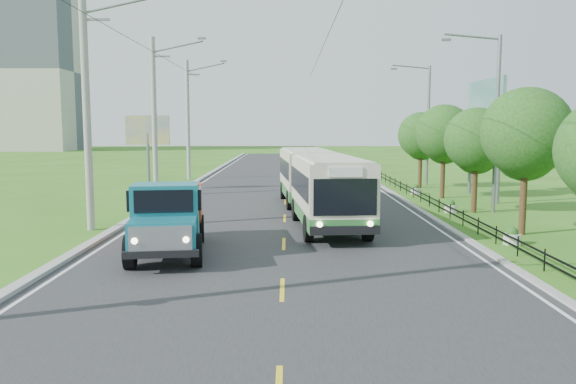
{
  "coord_description": "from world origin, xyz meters",
  "views": [
    {
      "loc": [
        0.15,
        -14.77,
        4.37
      ],
      "look_at": [
        0.16,
        6.74,
        1.9
      ],
      "focal_mm": 35.0,
      "sensor_mm": 36.0,
      "label": 1
    }
  ],
  "objects_px": {
    "pole_near": "(87,110)",
    "streetlight_far": "(426,121)",
    "pole_mid": "(155,116)",
    "pole_far": "(188,119)",
    "planter_mid": "(451,207)",
    "tree_fifth": "(444,136)",
    "billboard_left": "(148,135)",
    "dump_truck": "(168,213)",
    "bus": "(316,179)",
    "tree_back": "(421,138)",
    "billboard_right": "(485,112)",
    "planter_near": "(512,237)",
    "streetlight_mid": "(494,117)",
    "tree_third": "(526,137)",
    "tree_fourth": "(476,143)",
    "planter_far": "(416,190)"
  },
  "relations": [
    {
      "from": "billboard_left",
      "to": "dump_truck",
      "type": "bearing_deg",
      "value": -74.29
    },
    {
      "from": "tree_fourth",
      "to": "streetlight_far",
      "type": "bearing_deg",
      "value": 86.75
    },
    {
      "from": "streetlight_mid",
      "to": "tree_fifth",
      "type": "bearing_deg",
      "value": 97.29
    },
    {
      "from": "pole_near",
      "to": "tree_third",
      "type": "height_order",
      "value": "pole_near"
    },
    {
      "from": "tree_third",
      "to": "streetlight_mid",
      "type": "xyz_separation_m",
      "value": [
        0.79,
        5.86,
        0.92
      ]
    },
    {
      "from": "tree_fourth",
      "to": "planter_far",
      "type": "height_order",
      "value": "tree_fourth"
    },
    {
      "from": "tree_fourth",
      "to": "bus",
      "type": "bearing_deg",
      "value": -171.73
    },
    {
      "from": "tree_fourth",
      "to": "planter_far",
      "type": "relative_size",
      "value": 8.06
    },
    {
      "from": "tree_fourth",
      "to": "planter_far",
      "type": "bearing_deg",
      "value": 99.08
    },
    {
      "from": "pole_near",
      "to": "planter_mid",
      "type": "xyz_separation_m",
      "value": [
        16.86,
        5.0,
        -4.81
      ]
    },
    {
      "from": "pole_near",
      "to": "streetlight_far",
      "type": "xyz_separation_m",
      "value": [
        18.9,
        19.0,
        -0.19
      ]
    },
    {
      "from": "pole_mid",
      "to": "pole_far",
      "type": "height_order",
      "value": "same"
    },
    {
      "from": "streetlight_mid",
      "to": "bus",
      "type": "distance_m",
      "value": 9.64
    },
    {
      "from": "streetlight_mid",
      "to": "planter_near",
      "type": "bearing_deg",
      "value": -104.32
    },
    {
      "from": "streetlight_far",
      "to": "billboard_right",
      "type": "height_order",
      "value": "streetlight_far"
    },
    {
      "from": "pole_near",
      "to": "planter_mid",
      "type": "height_order",
      "value": "pole_near"
    },
    {
      "from": "planter_near",
      "to": "planter_mid",
      "type": "relative_size",
      "value": 1.0
    },
    {
      "from": "planter_near",
      "to": "dump_truck",
      "type": "xyz_separation_m",
      "value": [
        -12.61,
        -1.53,
        1.15
      ]
    },
    {
      "from": "pole_far",
      "to": "tree_third",
      "type": "height_order",
      "value": "pole_far"
    },
    {
      "from": "billboard_left",
      "to": "streetlight_mid",
      "type": "bearing_deg",
      "value": -26.4
    },
    {
      "from": "tree_fifth",
      "to": "bus",
      "type": "height_order",
      "value": "tree_fifth"
    },
    {
      "from": "tree_third",
      "to": "bus",
      "type": "height_order",
      "value": "tree_third"
    },
    {
      "from": "bus",
      "to": "pole_mid",
      "type": "bearing_deg",
      "value": 136.03
    },
    {
      "from": "pole_mid",
      "to": "tree_fourth",
      "type": "xyz_separation_m",
      "value": [
        18.12,
        -6.86,
        -1.51
      ]
    },
    {
      "from": "pole_far",
      "to": "billboard_right",
      "type": "distance_m",
      "value": 24.33
    },
    {
      "from": "pole_near",
      "to": "tree_fourth",
      "type": "height_order",
      "value": "pole_near"
    },
    {
      "from": "streetlight_mid",
      "to": "planter_near",
      "type": "relative_size",
      "value": 13.54
    },
    {
      "from": "streetlight_mid",
      "to": "billboard_right",
      "type": "relative_size",
      "value": 1.24
    },
    {
      "from": "pole_near",
      "to": "pole_mid",
      "type": "bearing_deg",
      "value": 90.0
    },
    {
      "from": "pole_mid",
      "to": "planter_near",
      "type": "xyz_separation_m",
      "value": [
        16.86,
        -15.0,
        -4.81
      ]
    },
    {
      "from": "pole_near",
      "to": "billboard_left",
      "type": "bearing_deg",
      "value": 94.72
    },
    {
      "from": "tree_fifth",
      "to": "dump_truck",
      "type": "bearing_deg",
      "value": -131.5
    },
    {
      "from": "tree_third",
      "to": "billboard_right",
      "type": "distance_m",
      "value": 12.18
    },
    {
      "from": "planter_mid",
      "to": "tree_fifth",
      "type": "bearing_deg",
      "value": 78.44
    },
    {
      "from": "tree_fifth",
      "to": "planter_near",
      "type": "xyz_separation_m",
      "value": [
        -1.26,
        -14.14,
        -3.57
      ]
    },
    {
      "from": "tree_third",
      "to": "tree_fourth",
      "type": "relative_size",
      "value": 1.11
    },
    {
      "from": "tree_third",
      "to": "tree_fifth",
      "type": "relative_size",
      "value": 1.03
    },
    {
      "from": "billboard_left",
      "to": "dump_truck",
      "type": "xyz_separation_m",
      "value": [
        5.49,
        -19.53,
        -2.44
      ]
    },
    {
      "from": "bus",
      "to": "billboard_left",
      "type": "bearing_deg",
      "value": 130.4
    },
    {
      "from": "billboard_right",
      "to": "streetlight_far",
      "type": "bearing_deg",
      "value": 101.71
    },
    {
      "from": "tree_back",
      "to": "bus",
      "type": "bearing_deg",
      "value": -122.12
    },
    {
      "from": "pole_near",
      "to": "tree_fourth",
      "type": "bearing_deg",
      "value": 15.84
    },
    {
      "from": "pole_near",
      "to": "billboard_right",
      "type": "distance_m",
      "value": 23.32
    },
    {
      "from": "pole_far",
      "to": "dump_truck",
      "type": "relative_size",
      "value": 1.6
    },
    {
      "from": "tree_fourth",
      "to": "planter_mid",
      "type": "distance_m",
      "value": 3.53
    },
    {
      "from": "tree_fourth",
      "to": "streetlight_mid",
      "type": "height_order",
      "value": "streetlight_mid"
    },
    {
      "from": "tree_third",
      "to": "streetlight_far",
      "type": "distance_m",
      "value": 19.9
    },
    {
      "from": "planter_near",
      "to": "planter_mid",
      "type": "distance_m",
      "value": 8.0
    },
    {
      "from": "tree_back",
      "to": "billboard_right",
      "type": "distance_m",
      "value": 6.82
    },
    {
      "from": "streetlight_far",
      "to": "planter_near",
      "type": "relative_size",
      "value": 13.54
    }
  ]
}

